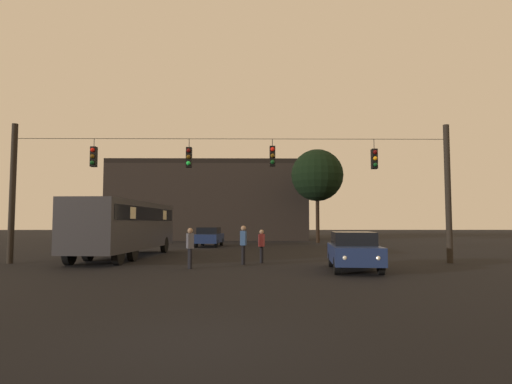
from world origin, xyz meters
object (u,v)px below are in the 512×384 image
at_px(car_far_left, 209,236).
at_px(pedestrian_crossing_right, 243,242).
at_px(pedestrian_crossing_center, 190,246).
at_px(tree_left_silhouette, 317,175).
at_px(city_bus, 126,223).
at_px(pedestrian_crossing_left, 262,244).
at_px(car_near_right, 354,250).

xyz_separation_m(car_far_left, pedestrian_crossing_right, (2.99, -14.99, 0.20)).
distance_m(pedestrian_crossing_center, tree_left_silhouette, 25.34).
height_order(city_bus, pedestrian_crossing_right, city_bus).
xyz_separation_m(city_bus, car_far_left, (3.45, 11.07, -1.07)).
distance_m(city_bus, pedestrian_crossing_right, 7.59).
relative_size(car_far_left, pedestrian_crossing_right, 2.53).
relative_size(pedestrian_crossing_center, pedestrian_crossing_right, 0.95).
xyz_separation_m(pedestrian_crossing_right, tree_left_silhouette, (6.62, 21.37, 5.38)).
bearing_deg(car_far_left, tree_left_silhouette, 33.58).
distance_m(pedestrian_crossing_left, pedestrian_crossing_right, 1.18).
bearing_deg(pedestrian_crossing_right, city_bus, 148.63).
distance_m(car_near_right, pedestrian_crossing_left, 4.86).
xyz_separation_m(city_bus, pedestrian_crossing_right, (6.44, -3.93, -0.87)).
bearing_deg(car_near_right, pedestrian_crossing_left, 137.82).
height_order(city_bus, tree_left_silhouette, tree_left_silhouette).
bearing_deg(pedestrian_crossing_center, tree_left_silhouette, 69.19).
bearing_deg(car_far_left, car_near_right, -66.92).
distance_m(city_bus, tree_left_silhouette, 22.25).
relative_size(car_near_right, pedestrian_crossing_right, 2.55).
height_order(city_bus, car_near_right, city_bus).
bearing_deg(pedestrian_crossing_right, car_far_left, 101.27).
bearing_deg(pedestrian_crossing_center, city_bus, 126.88).
relative_size(car_far_left, pedestrian_crossing_center, 2.65).
bearing_deg(pedestrian_crossing_right, car_near_right, -28.92).
bearing_deg(tree_left_silhouette, pedestrian_crossing_center, -110.81).
distance_m(pedestrian_crossing_left, tree_left_silhouette, 22.06).
bearing_deg(city_bus, car_far_left, 72.66).
relative_size(car_near_right, tree_left_silhouette, 0.50).
xyz_separation_m(city_bus, car_near_right, (10.89, -6.38, -1.07)).
distance_m(city_bus, car_near_right, 12.67).
bearing_deg(pedestrian_crossing_center, pedestrian_crossing_left, 40.38).
xyz_separation_m(city_bus, tree_left_silhouette, (13.06, 17.44, 4.51)).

